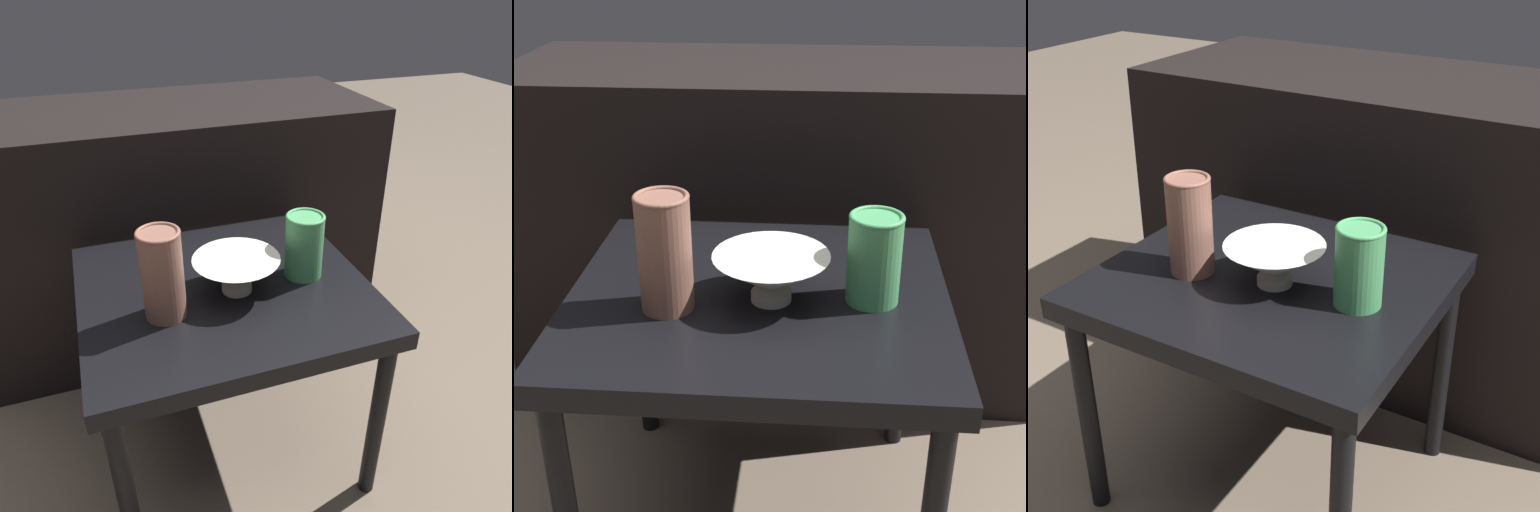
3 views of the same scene
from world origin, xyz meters
The scene contains 6 objects.
ground_plane centered at (0.00, 0.00, 0.00)m, with size 8.00×8.00×0.00m, color #6B5B4C.
table centered at (0.00, 0.00, 0.43)m, with size 0.61×0.55×0.49m.
couch_backdrop centered at (0.00, 0.57, 0.37)m, with size 1.20×0.50×0.74m.
bowl centered at (0.02, -0.03, 0.54)m, with size 0.18×0.18×0.08m.
vase_textured_left centered at (-0.13, -0.06, 0.59)m, with size 0.08×0.08×0.19m.
vase_colorful_right centered at (0.18, -0.02, 0.57)m, with size 0.08×0.08×0.14m.
Camera 1 is at (-0.23, -0.87, 1.09)m, focal length 35.00 mm.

